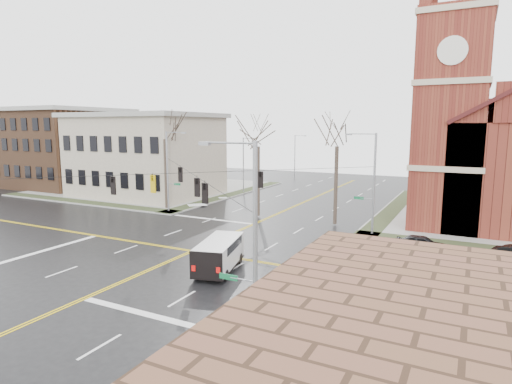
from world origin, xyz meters
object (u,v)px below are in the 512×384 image
at_px(signal_pole_ne, 372,181).
at_px(streetlight_north_b, 296,155).
at_px(tree_nw_far, 165,135).
at_px(tree_nw_near, 258,142).
at_px(signal_pole_nw, 169,169).
at_px(cargo_van, 220,252).
at_px(streetlight_north_a, 244,163).
at_px(tree_ne, 337,141).
at_px(signal_pole_se, 251,243).
at_px(parked_car_a, 422,244).

xyz_separation_m(signal_pole_ne, streetlight_north_b, (-21.97, 36.50, -0.48)).
bearing_deg(tree_nw_far, streetlight_north_b, 86.42).
bearing_deg(tree_nw_near, signal_pole_nw, -167.47).
bearing_deg(signal_pole_nw, signal_pole_ne, 0.00).
bearing_deg(streetlight_north_b, cargo_van, -73.59).
xyz_separation_m(streetlight_north_b, cargo_van, (14.93, -50.70, -3.23)).
xyz_separation_m(signal_pole_ne, streetlight_north_a, (-21.97, 16.50, -0.48)).
height_order(signal_pole_ne, streetlight_north_b, signal_pole_ne).
bearing_deg(cargo_van, signal_pole_ne, 48.93).
xyz_separation_m(cargo_van, tree_nw_far, (-17.13, 15.55, 7.53)).
bearing_deg(tree_nw_near, streetlight_north_b, 105.51).
relative_size(signal_pole_nw, tree_ne, 0.78).
xyz_separation_m(signal_pole_se, streetlight_north_b, (-21.97, 59.50, -0.48)).
bearing_deg(tree_nw_far, streetlight_north_a, 81.74).
height_order(streetlight_north_a, streetlight_north_b, same).
height_order(parked_car_a, tree_ne, tree_ne).
bearing_deg(tree_nw_far, signal_pole_se, -45.21).
xyz_separation_m(parked_car_a, tree_ne, (-8.69, 5.72, 7.64)).
bearing_deg(streetlight_north_b, tree_nw_near, -74.49).
distance_m(signal_pole_nw, signal_pole_se, 32.28).
bearing_deg(streetlight_north_a, parked_car_a, -36.77).
relative_size(signal_pole_ne, parked_car_a, 2.32).
bearing_deg(signal_pole_nw, cargo_van, -42.31).
bearing_deg(cargo_van, tree_nw_far, 123.09).
xyz_separation_m(streetlight_north_a, tree_nw_far, (-2.20, -15.15, 4.30)).
bearing_deg(signal_pole_ne, tree_nw_far, 176.80).
xyz_separation_m(signal_pole_nw, parked_car_a, (27.39, -3.47, -4.29)).
height_order(signal_pole_se, tree_nw_far, tree_nw_far).
bearing_deg(signal_pole_ne, parked_car_a, -36.17).
xyz_separation_m(signal_pole_ne, tree_nw_far, (-24.17, 1.35, 3.82)).
xyz_separation_m(streetlight_north_b, tree_nw_far, (-2.20, -35.15, 4.30)).
relative_size(signal_pole_nw, signal_pole_se, 1.00).
distance_m(signal_pole_ne, streetlight_north_b, 42.61).
bearing_deg(tree_ne, streetlight_north_b, 117.76).
relative_size(streetlight_north_b, parked_car_a, 2.06).
relative_size(signal_pole_ne, tree_nw_near, 0.81).
height_order(tree_nw_near, tree_ne, tree_ne).
relative_size(tree_nw_far, tree_ne, 1.06).
height_order(streetlight_north_b, parked_car_a, streetlight_north_b).
xyz_separation_m(streetlight_north_a, streetlight_north_b, (0.00, 20.00, 0.00)).
distance_m(streetlight_north_a, streetlight_north_b, 20.00).
distance_m(tree_nw_far, tree_ne, 20.25).
height_order(signal_pole_ne, parked_car_a, signal_pole_ne).
bearing_deg(signal_pole_nw, signal_pole_se, -45.45).
bearing_deg(signal_pole_ne, signal_pole_se, -90.00).
height_order(signal_pole_ne, tree_nw_far, tree_nw_far).
height_order(streetlight_north_b, cargo_van, streetlight_north_b).
relative_size(parked_car_a, tree_nw_near, 0.35).
xyz_separation_m(streetlight_north_b, tree_nw_near, (9.50, -34.24, 3.63)).
bearing_deg(parked_car_a, signal_pole_nw, 79.96).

